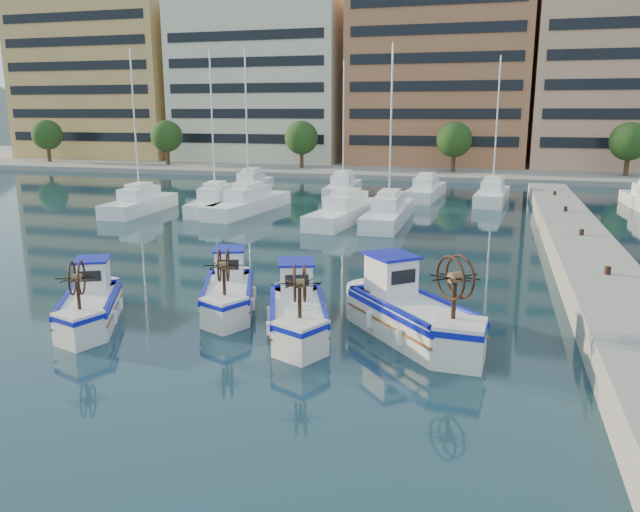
{
  "coord_description": "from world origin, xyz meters",
  "views": [
    {
      "loc": [
        8.64,
        -19.07,
        7.24
      ],
      "look_at": [
        1.97,
        4.76,
        1.5
      ],
      "focal_mm": 35.0,
      "sensor_mm": 36.0,
      "label": 1
    }
  ],
  "objects_px": {
    "fishing_boat_c": "(298,310)",
    "fishing_boat_a": "(90,303)",
    "fishing_boat_d": "(410,311)",
    "fishing_boat_b": "(229,290)"
  },
  "relations": [
    {
      "from": "fishing_boat_c",
      "to": "fishing_boat_a",
      "type": "bearing_deg",
      "value": 168.84
    },
    {
      "from": "fishing_boat_a",
      "to": "fishing_boat_d",
      "type": "bearing_deg",
      "value": -17.94
    },
    {
      "from": "fishing_boat_a",
      "to": "fishing_boat_d",
      "type": "height_order",
      "value": "fishing_boat_d"
    },
    {
      "from": "fishing_boat_b",
      "to": "fishing_boat_d",
      "type": "bearing_deg",
      "value": -29.34
    },
    {
      "from": "fishing_boat_b",
      "to": "fishing_boat_d",
      "type": "relative_size",
      "value": 0.88
    },
    {
      "from": "fishing_boat_d",
      "to": "fishing_boat_a",
      "type": "bearing_deg",
      "value": 146.7
    },
    {
      "from": "fishing_boat_d",
      "to": "fishing_boat_b",
      "type": "bearing_deg",
      "value": 129.0
    },
    {
      "from": "fishing_boat_b",
      "to": "fishing_boat_c",
      "type": "relative_size",
      "value": 0.97
    },
    {
      "from": "fishing_boat_a",
      "to": "fishing_boat_d",
      "type": "relative_size",
      "value": 0.87
    },
    {
      "from": "fishing_boat_d",
      "to": "fishing_boat_c",
      "type": "bearing_deg",
      "value": 146.1
    }
  ]
}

